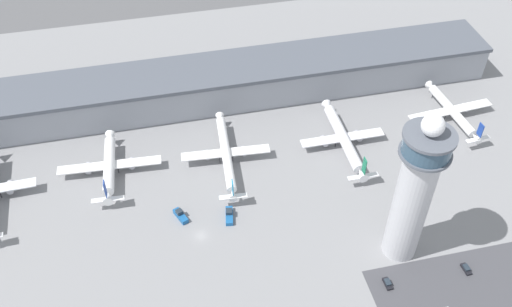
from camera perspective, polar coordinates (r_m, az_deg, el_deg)
name	(u,v)px	position (r m, az deg, el deg)	size (l,w,h in m)	color
ground_plane	(201,236)	(191.62, -5.54, -8.19)	(1000.00, 1000.00, 0.00)	gray
terminal_building	(173,90)	(236.21, -8.28, 6.30)	(268.73, 25.00, 16.25)	#9399A3
control_tower	(414,191)	(172.45, 15.56, -3.63)	(14.69, 14.69, 56.19)	#BCBCC1
parking_lot_surface	(487,306)	(188.71, 22.08, -13.99)	(64.00, 40.00, 0.01)	#424247
airplane_gate_charlie	(109,166)	(213.62, -14.47, -1.19)	(37.60, 35.74, 12.56)	white
airplane_gate_delta	(226,154)	(211.07, -3.02, -0.02)	(33.26, 45.50, 11.78)	white
airplane_gate_echo	(343,138)	(220.14, 8.73, 1.51)	(32.76, 43.72, 12.59)	white
airplane_gate_foxtrot	(452,111)	(242.90, 19.01, 4.06)	(36.45, 38.15, 11.66)	white
service_truck_catering	(180,215)	(196.55, -7.56, -6.15)	(4.76, 7.21, 3.10)	black
service_truck_fuel	(229,215)	(195.26, -2.69, -6.19)	(3.73, 7.97, 2.78)	black
car_navy_sedan	(388,283)	(183.76, 13.02, -12.54)	(1.93, 4.43, 1.58)	black
car_red_hatchback	(466,269)	(193.81, 20.27, -10.77)	(1.93, 4.43, 1.59)	black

